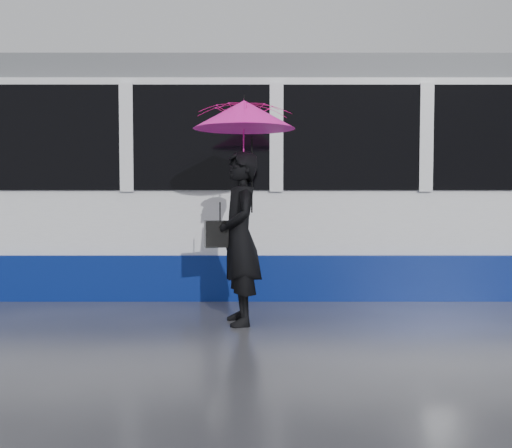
{
  "coord_description": "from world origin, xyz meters",
  "views": [
    {
      "loc": [
        -0.2,
        -6.38,
        1.45
      ],
      "look_at": [
        -0.19,
        0.21,
        1.1
      ],
      "focal_mm": 40.0,
      "sensor_mm": 36.0,
      "label": 1
    }
  ],
  "objects": [
    {
      "name": "handbag",
      "position": [
        -0.59,
        -0.06,
        1.0
      ],
      "size": [
        0.37,
        0.22,
        0.48
      ],
      "rotation": [
        0.0,
        0.0,
        0.22
      ],
      "color": "black",
      "rests_on": "ground"
    },
    {
      "name": "woman",
      "position": [
        -0.37,
        -0.08,
        0.96
      ],
      "size": [
        0.6,
        0.78,
        1.92
      ],
      "primitive_type": "imported",
      "rotation": [
        0.0,
        0.0,
        -1.35
      ],
      "color": "black",
      "rests_on": "ground"
    },
    {
      "name": "tram",
      "position": [
        0.58,
        2.5,
        1.64
      ],
      "size": [
        26.0,
        2.56,
        3.35
      ],
      "color": "white",
      "rests_on": "ground"
    },
    {
      "name": "ground",
      "position": [
        0.0,
        0.0,
        0.0
      ],
      "size": [
        90.0,
        90.0,
        0.0
      ],
      "primitive_type": "plane",
      "color": "#2E2F34",
      "rests_on": "ground"
    },
    {
      "name": "umbrella",
      "position": [
        -0.32,
        -0.08,
        2.1
      ],
      "size": [
        1.35,
        1.35,
        1.29
      ],
      "rotation": [
        0.0,
        0.0,
        0.22
      ],
      "color": "#FF1586",
      "rests_on": "ground"
    },
    {
      "name": "rails",
      "position": [
        0.0,
        2.5,
        0.01
      ],
      "size": [
        34.0,
        1.51,
        0.02
      ],
      "color": "#3F3D38",
      "rests_on": "ground"
    }
  ]
}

